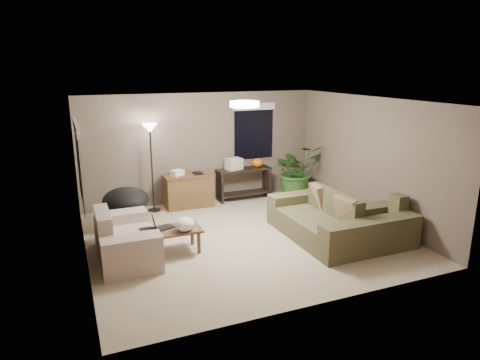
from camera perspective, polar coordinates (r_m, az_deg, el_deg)
name	(u,v)px	position (r m, az deg, el deg)	size (l,w,h in m)	color
room_shell	(244,172)	(7.60, 0.58, 1.10)	(5.50, 5.50, 5.50)	tan
main_sofa	(319,223)	(7.99, 10.47, -5.64)	(0.95, 2.20, 0.85)	#4B462D
throw_pillows	(332,203)	(8.01, 12.13, -2.98)	(0.33, 1.39, 0.47)	#8C7251
loveseat	(124,241)	(7.32, -15.17, -7.87)	(0.90, 1.60, 0.85)	beige
armchair	(381,227)	(8.07, 18.27, -5.93)	(0.95, 1.00, 0.85)	#48452B
coffee_table	(171,233)	(7.33, -9.16, -6.95)	(1.00, 0.55, 0.42)	brown
laptop	(160,225)	(7.35, -10.66, -5.96)	(0.40, 0.33, 0.24)	black
plastic_bag	(185,224)	(7.18, -7.37, -5.87)	(0.33, 0.29, 0.23)	white
desk	(189,191)	(9.63, -6.82, -1.40)	(1.10, 0.50, 0.75)	brown
desk_papers	(182,173)	(9.47, -7.79, 0.94)	(0.70, 0.31, 0.12)	silver
console_table	(244,181)	(10.10, 0.51, -0.17)	(1.30, 0.40, 0.75)	black
pumpkin	(257,163)	(10.14, 2.34, 2.32)	(0.26, 0.26, 0.22)	orange
cardboard_box	(234,164)	(9.90, -0.82, 2.17)	(0.35, 0.26, 0.26)	beige
papasan_chair	(126,204)	(8.62, -14.94, -3.16)	(1.19, 1.19, 0.80)	black
floor_lamp	(150,139)	(9.21, -11.87, 5.43)	(0.32, 0.32, 1.91)	black
ceiling_fixture	(244,104)	(7.41, 0.60, 10.07)	(0.50, 0.50, 0.10)	white
houseplant	(296,176)	(10.43, 7.51, 0.54)	(1.15, 1.28, 1.00)	#2D5923
cat_scratching_post	(339,206)	(9.25, 13.07, -3.43)	(0.32, 0.32, 0.50)	tan
window_left	(78,150)	(7.21, -20.83, 3.70)	(0.05, 1.56, 1.33)	black
window_back	(254,122)	(10.25, 1.87, 7.74)	(1.06, 0.05, 1.33)	black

